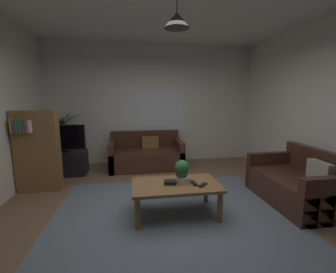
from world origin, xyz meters
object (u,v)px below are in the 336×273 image
(couch_right_side, at_px, (298,185))
(coffee_table, at_px, (176,188))
(book_on_table_1, at_px, (170,181))
(tv_stand, at_px, (64,163))
(bookshelf_corner, at_px, (37,151))
(book_on_table_0, at_px, (171,183))
(potted_plant_on_table, at_px, (182,171))
(tv, at_px, (62,138))
(remote_on_table_1, at_px, (194,183))
(potted_palm_corner, at_px, (63,142))
(pendant_lamp, at_px, (177,20))
(couch_under_window, at_px, (146,156))
(remote_on_table_0, at_px, (203,185))

(couch_right_side, relative_size, coffee_table, 1.19)
(couch_right_side, distance_m, book_on_table_1, 2.04)
(tv_stand, relative_size, bookshelf_corner, 0.64)
(book_on_table_0, bearing_deg, potted_plant_on_table, 14.89)
(coffee_table, relative_size, tv, 1.29)
(remote_on_table_1, bearing_deg, tv_stand, 134.43)
(couch_right_side, height_order, bookshelf_corner, bookshelf_corner)
(coffee_table, bearing_deg, book_on_table_1, -174.92)
(potted_palm_corner, bearing_deg, potted_plant_on_table, -47.44)
(potted_plant_on_table, relative_size, pendant_lamp, 0.70)
(couch_under_window, distance_m, remote_on_table_0, 2.46)
(remote_on_table_0, bearing_deg, coffee_table, -153.52)
(book_on_table_0, relative_size, bookshelf_corner, 0.11)
(coffee_table, bearing_deg, pendant_lamp, -26.57)
(couch_right_side, bearing_deg, tv_stand, -115.89)
(potted_palm_corner, bearing_deg, remote_on_table_0, -46.44)
(remote_on_table_0, bearing_deg, remote_on_table_1, -171.02)
(remote_on_table_0, bearing_deg, potted_palm_corner, -178.46)
(bookshelf_corner, bearing_deg, couch_right_side, -15.05)
(remote_on_table_0, xyz_separation_m, potted_plant_on_table, (-0.24, 0.17, 0.15))
(remote_on_table_1, bearing_deg, potted_palm_corner, 130.17)
(couch_right_side, xyz_separation_m, remote_on_table_0, (-1.60, -0.22, 0.19))
(pendant_lamp, bearing_deg, potted_palm_corner, 130.86)
(book_on_table_1, relative_size, remote_on_table_1, 0.95)
(couch_under_window, relative_size, remote_on_table_1, 10.24)
(couch_right_side, bearing_deg, remote_on_table_0, -82.17)
(book_on_table_1, distance_m, remote_on_table_0, 0.44)
(potted_palm_corner, bearing_deg, pendant_lamp, -49.14)
(couch_right_side, bearing_deg, potted_palm_corner, -120.31)
(potted_palm_corner, height_order, pendant_lamp, pendant_lamp)
(tv, bearing_deg, remote_on_table_0, -42.03)
(potted_plant_on_table, bearing_deg, couch_under_window, 99.21)
(couch_right_side, xyz_separation_m, pendant_lamp, (-1.94, -0.09, 2.26))
(book_on_table_1, distance_m, bookshelf_corner, 2.44)
(pendant_lamp, bearing_deg, book_on_table_0, -176.73)
(tv_stand, bearing_deg, couch_right_side, -25.89)
(book_on_table_0, relative_size, pendant_lamp, 0.35)
(tv_stand, height_order, pendant_lamp, pendant_lamp)
(pendant_lamp, bearing_deg, couch_right_side, 2.55)
(book_on_table_0, bearing_deg, couch_under_window, 94.80)
(book_on_table_1, bearing_deg, potted_palm_corner, 129.63)
(remote_on_table_1, xyz_separation_m, pendant_lamp, (-0.24, 0.05, 2.07))
(couch_under_window, height_order, book_on_table_0, couch_under_window)
(coffee_table, relative_size, potted_palm_corner, 0.82)
(couch_under_window, bearing_deg, remote_on_table_1, -77.64)
(remote_on_table_0, xyz_separation_m, remote_on_table_1, (-0.10, 0.08, 0.00))
(couch_right_side, distance_m, remote_on_table_0, 1.63)
(book_on_table_1, relative_size, potted_plant_on_table, 0.48)
(book_on_table_1, bearing_deg, pendant_lamp, 5.08)
(couch_right_side, distance_m, tv_stand, 4.38)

